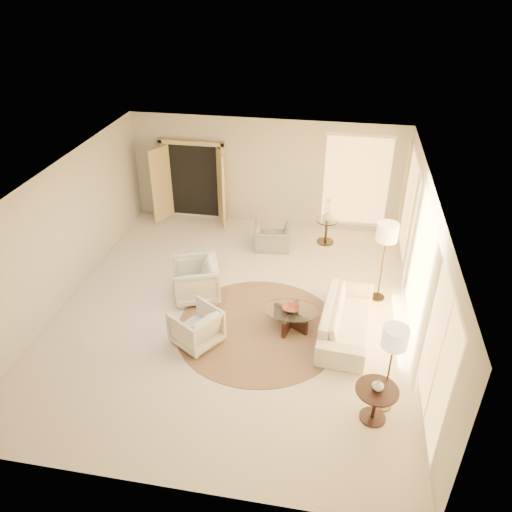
% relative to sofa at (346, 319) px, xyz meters
% --- Properties ---
extents(room, '(7.04, 8.04, 2.83)m').
position_rel_sofa_xyz_m(room, '(-2.26, 0.28, 1.07)').
color(room, beige).
rests_on(room, ground).
extents(windows_right, '(0.10, 6.40, 2.40)m').
position_rel_sofa_xyz_m(windows_right, '(1.19, 0.38, 1.03)').
color(windows_right, '#FFC666').
rests_on(windows_right, room).
extents(window_back_corner, '(1.70, 0.10, 2.40)m').
position_rel_sofa_xyz_m(window_back_corner, '(0.04, 4.23, 1.03)').
color(window_back_corner, '#FFC666').
rests_on(window_back_corner, room).
extents(curtains_right, '(0.06, 5.20, 2.60)m').
position_rel_sofa_xyz_m(curtains_right, '(1.14, 1.28, 0.98)').
color(curtains_right, beige).
rests_on(curtains_right, room).
extents(french_doors, '(1.95, 0.66, 2.16)m').
position_rel_sofa_xyz_m(french_doors, '(-4.16, 4.10, 0.74)').
color(french_doors, tan).
rests_on(french_doors, room).
extents(area_rug, '(3.76, 3.76, 0.01)m').
position_rel_sofa_xyz_m(area_rug, '(-1.64, -0.19, -0.32)').
color(area_rug, '#4A301F').
rests_on(area_rug, room).
extents(sofa, '(1.05, 2.28, 0.65)m').
position_rel_sofa_xyz_m(sofa, '(0.00, 0.00, 0.00)').
color(sofa, beige).
rests_on(sofa, room).
extents(armchair_left, '(1.11, 1.15, 0.93)m').
position_rel_sofa_xyz_m(armchair_left, '(-3.11, 0.60, 0.14)').
color(armchair_left, beige).
rests_on(armchair_left, room).
extents(armchair_right, '(1.03, 1.04, 0.80)m').
position_rel_sofa_xyz_m(armchair_right, '(-2.71, -0.78, 0.07)').
color(armchair_right, beige).
rests_on(armchair_right, room).
extents(accent_chair, '(0.95, 0.68, 0.77)m').
position_rel_sofa_xyz_m(accent_chair, '(-1.85, 2.90, 0.06)').
color(accent_chair, gray).
rests_on(accent_chair, room).
extents(coffee_table, '(1.40, 1.40, 0.39)m').
position_rel_sofa_xyz_m(coffee_table, '(-1.06, -0.01, -0.08)').
color(coffee_table, black).
rests_on(coffee_table, room).
extents(end_table, '(0.66, 0.66, 0.62)m').
position_rel_sofa_xyz_m(end_table, '(0.48, -2.01, 0.10)').
color(end_table, black).
rests_on(end_table, room).
extents(side_table, '(0.54, 0.54, 0.63)m').
position_rel_sofa_xyz_m(side_table, '(-0.58, 3.43, 0.06)').
color(side_table, '#31281C').
rests_on(side_table, room).
extents(floor_lamp_near, '(0.42, 0.42, 1.75)m').
position_rel_sofa_xyz_m(floor_lamp_near, '(0.64, 1.25, 1.17)').
color(floor_lamp_near, '#31281C').
rests_on(floor_lamp_near, room).
extents(floor_lamp_far, '(0.39, 0.39, 1.59)m').
position_rel_sofa_xyz_m(floor_lamp_far, '(0.64, -1.74, 1.03)').
color(floor_lamp_far, '#31281C').
rests_on(floor_lamp_far, room).
extents(bowl, '(0.34, 0.34, 0.08)m').
position_rel_sofa_xyz_m(bowl, '(-1.06, -0.01, 0.11)').
color(bowl, brown).
rests_on(bowl, coffee_table).
extents(end_vase, '(0.24, 0.24, 0.19)m').
position_rel_sofa_xyz_m(end_vase, '(0.48, -2.01, 0.39)').
color(end_vase, silver).
rests_on(end_vase, end_table).
extents(side_vase, '(0.27, 0.27, 0.24)m').
position_rel_sofa_xyz_m(side_vase, '(-0.58, 3.43, 0.42)').
color(side_vase, silver).
rests_on(side_vase, side_table).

